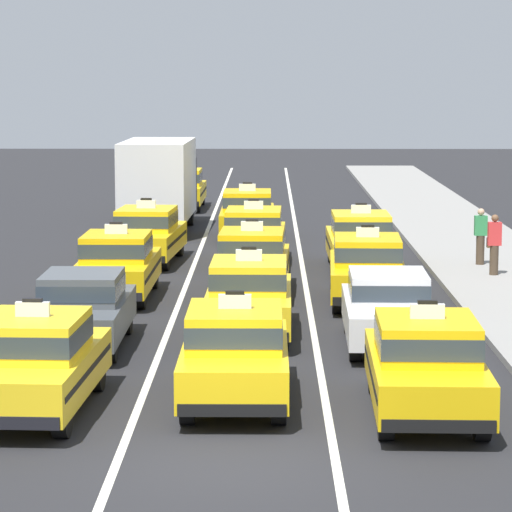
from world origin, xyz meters
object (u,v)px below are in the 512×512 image
(taxi_center_fifth, at_px, (247,213))
(taxi_right_nearest, at_px, (426,364))
(taxi_center_nearest, at_px, (235,352))
(taxi_right_third, at_px, (367,268))
(sedan_right_second, at_px, (388,307))
(taxi_right_fourth, at_px, (360,240))
(sedan_left_second, at_px, (83,307))
(pedestrian_by_storefront, at_px, (481,236))
(taxi_left_nearest, at_px, (35,361))
(taxi_left_sixth, at_px, (182,188))
(taxi_center_third, at_px, (252,261))
(taxi_left_third, at_px, (117,264))
(box_truck_left_fifth, at_px, (160,181))
(pedestrian_trailing, at_px, (494,244))
(taxi_center_second, at_px, (249,296))
(taxi_left_fourth, at_px, (147,234))
(taxi_center_fourth, at_px, (254,235))

(taxi_center_fifth, bearing_deg, taxi_right_nearest, -81.90)
(taxi_center_nearest, bearing_deg, taxi_right_third, 73.12)
(taxi_center_fifth, height_order, sedan_right_second, taxi_center_fifth)
(taxi_right_third, relative_size, taxi_right_fourth, 1.01)
(taxi_center_nearest, bearing_deg, taxi_right_fourth, 78.20)
(sedan_left_second, distance_m, pedestrian_by_storefront, 14.86)
(taxi_left_nearest, height_order, taxi_left_sixth, same)
(sedan_left_second, height_order, taxi_right_nearest, taxi_right_nearest)
(taxi_center_third, relative_size, sedan_right_second, 1.06)
(taxi_center_fifth, bearing_deg, taxi_right_fourth, -64.73)
(taxi_left_third, distance_m, pedestrian_by_storefront, 11.14)
(pedestrian_by_storefront, bearing_deg, sedan_left_second, -132.00)
(taxi_left_nearest, relative_size, taxi_left_third, 1.01)
(taxi_left_sixth, relative_size, taxi_center_nearest, 1.00)
(taxi_center_third, distance_m, taxi_right_third, 3.11)
(sedan_left_second, xyz_separation_m, taxi_center_nearest, (3.25, -4.47, 0.03))
(box_truck_left_fifth, bearing_deg, pedestrian_trailing, -48.53)
(taxi_center_second, xyz_separation_m, taxi_right_fourth, (3.06, 9.62, 0.00))
(taxi_left_sixth, relative_size, taxi_right_nearest, 0.99)
(taxi_left_nearest, relative_size, taxi_center_fifth, 1.02)
(box_truck_left_fifth, bearing_deg, pedestrian_by_storefront, -43.25)
(taxi_center_nearest, height_order, taxi_center_third, same)
(taxi_left_nearest, relative_size, taxi_center_third, 1.00)
(taxi_center_fifth, bearing_deg, taxi_left_fourth, -116.63)
(box_truck_left_fifth, bearing_deg, taxi_center_second, -79.69)
(taxi_left_sixth, xyz_separation_m, taxi_center_fourth, (3.19, -16.06, 0.00))
(taxi_right_nearest, bearing_deg, taxi_left_nearest, 178.87)
(taxi_left_third, distance_m, taxi_center_third, 3.45)
(taxi_center_fourth, bearing_deg, taxi_center_third, -89.75)
(taxi_left_third, bearing_deg, pedestrian_trailing, 17.18)
(taxi_center_second, relative_size, taxi_center_fourth, 1.00)
(pedestrian_by_storefront, bearing_deg, box_truck_left_fifth, 136.75)
(taxi_left_nearest, xyz_separation_m, taxi_left_sixth, (0.24, 33.34, 0.00))
(sedan_left_second, relative_size, taxi_center_nearest, 0.94)
(taxi_right_fourth, bearing_deg, sedan_left_second, -120.67)
(pedestrian_by_storefront, bearing_deg, taxi_left_fourth, 172.89)
(taxi_center_fourth, bearing_deg, pedestrian_by_storefront, -8.61)
(taxi_left_nearest, distance_m, taxi_left_fourth, 17.51)
(pedestrian_by_storefront, bearing_deg, taxi_right_fourth, -177.61)
(taxi_left_sixth, distance_m, pedestrian_by_storefront, 19.64)
(sedan_left_second, distance_m, sedan_right_second, 6.29)
(taxi_left_nearest, bearing_deg, pedestrian_by_storefront, 58.45)
(taxi_right_nearest, distance_m, taxi_right_third, 10.78)
(taxi_left_third, bearing_deg, taxi_center_nearest, -72.83)
(taxi_left_third, distance_m, taxi_center_fourth, 6.92)
(box_truck_left_fifth, relative_size, taxi_right_fourth, 1.54)
(taxi_left_fourth, distance_m, taxi_left_sixth, 15.83)
(box_truck_left_fifth, height_order, taxi_right_third, box_truck_left_fifth)
(sedan_left_second, relative_size, taxi_left_third, 0.94)
(taxi_center_fourth, relative_size, pedestrian_by_storefront, 2.83)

